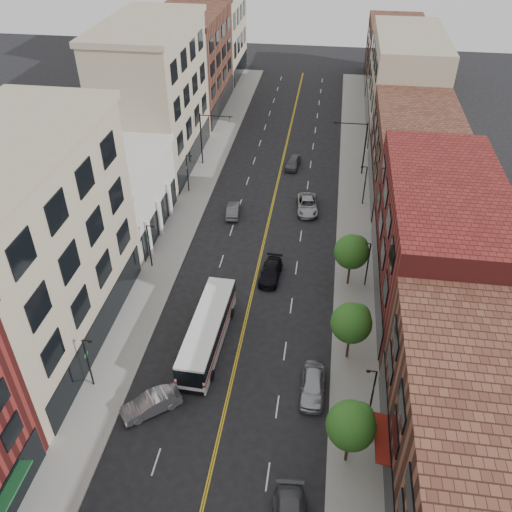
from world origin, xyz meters
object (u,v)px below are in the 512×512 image
at_px(city_bus, 208,330).
at_px(car_angle_b, 151,404).
at_px(car_parked_far, 313,385).
at_px(car_lane_behind, 233,210).
at_px(car_lane_b, 307,205).
at_px(car_lane_c, 293,162).
at_px(car_lane_a, 271,272).

height_order(city_bus, car_angle_b, city_bus).
xyz_separation_m(city_bus, car_parked_far, (9.37, -4.01, -0.90)).
distance_m(car_angle_b, car_lane_behind, 29.07).
relative_size(car_parked_far, car_lane_b, 0.89).
bearing_deg(car_lane_c, car_lane_a, -84.13).
bearing_deg(car_parked_far, car_lane_a, 110.38).
distance_m(city_bus, car_lane_behind, 21.60).
relative_size(car_lane_b, car_lane_c, 1.26).
xyz_separation_m(car_parked_far, car_lane_b, (-2.32, 27.88, -0.07)).
relative_size(city_bus, car_parked_far, 2.41).
bearing_deg(car_angle_b, car_lane_a, 120.00).
bearing_deg(car_angle_b, car_lane_behind, 139.49).
bearing_deg(car_parked_far, car_lane_behind, 113.93).
distance_m(car_angle_b, car_lane_a, 19.09).
distance_m(city_bus, car_angle_b, 8.11).
bearing_deg(car_lane_b, city_bus, -112.96).
height_order(car_parked_far, car_lane_c, car_parked_far).
bearing_deg(car_angle_b, city_bus, 121.20).
bearing_deg(city_bus, car_lane_b, 75.52).
xyz_separation_m(car_lane_b, car_lane_c, (-2.71, 11.13, -0.02)).
height_order(car_parked_far, car_lane_b, car_parked_far).
bearing_deg(car_lane_c, car_lane_b, -70.28).
bearing_deg(car_lane_a, car_angle_b, -108.29).
xyz_separation_m(city_bus, car_angle_b, (-2.85, -7.54, -0.95)).
bearing_deg(car_lane_c, car_angle_b, -93.54).
xyz_separation_m(car_lane_behind, car_lane_b, (8.69, 2.36, 0.08)).
distance_m(car_parked_far, car_lane_a, 15.08).
relative_size(car_angle_b, car_parked_far, 0.97).
relative_size(city_bus, car_lane_behind, 2.85).
xyz_separation_m(car_parked_far, car_lane_a, (-5.10, 14.19, -0.13)).
xyz_separation_m(car_parked_far, car_lane_c, (-5.02, 39.01, -0.09)).
distance_m(car_angle_b, car_lane_c, 43.14).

